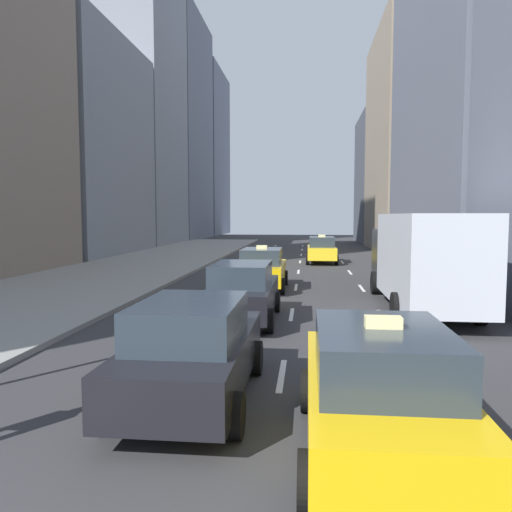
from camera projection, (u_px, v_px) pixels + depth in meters
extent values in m
cube|color=gray|center=(136.00, 267.00, 29.48)|extent=(8.00, 66.00, 0.15)
cube|color=white|center=(142.00, 370.00, 9.95)|extent=(0.12, 2.00, 0.01)
cube|color=white|center=(204.00, 313.00, 15.90)|extent=(0.12, 2.00, 0.01)
cube|color=white|center=(232.00, 286.00, 21.85)|extent=(0.12, 2.00, 0.01)
cube|color=white|center=(248.00, 271.00, 27.80)|extent=(0.12, 2.00, 0.01)
cube|color=white|center=(259.00, 261.00, 33.75)|extent=(0.12, 2.00, 0.01)
cube|color=white|center=(266.00, 255.00, 39.70)|extent=(0.12, 2.00, 0.01)
cube|color=white|center=(271.00, 249.00, 45.65)|extent=(0.12, 2.00, 0.01)
cube|color=white|center=(276.00, 246.00, 51.60)|extent=(0.12, 2.00, 0.01)
cube|color=white|center=(282.00, 375.00, 9.67)|extent=(0.12, 2.00, 0.01)
cube|color=white|center=(292.00, 314.00, 15.62)|extent=(0.12, 2.00, 0.01)
cube|color=white|center=(296.00, 287.00, 21.57)|extent=(0.12, 2.00, 0.01)
cube|color=white|center=(298.00, 272.00, 27.51)|extent=(0.12, 2.00, 0.01)
cube|color=white|center=(300.00, 262.00, 33.46)|extent=(0.12, 2.00, 0.01)
cube|color=white|center=(301.00, 255.00, 39.41)|extent=(0.12, 2.00, 0.01)
cube|color=white|center=(302.00, 250.00, 45.36)|extent=(0.12, 2.00, 0.01)
cube|color=white|center=(303.00, 246.00, 51.31)|extent=(0.12, 2.00, 0.01)
cube|color=white|center=(430.00, 380.00, 9.38)|extent=(0.12, 2.00, 0.01)
cube|color=white|center=(383.00, 316.00, 15.33)|extent=(0.12, 2.00, 0.01)
cube|color=white|center=(362.00, 288.00, 21.28)|extent=(0.12, 2.00, 0.01)
cube|color=white|center=(350.00, 272.00, 27.23)|extent=(0.12, 2.00, 0.01)
cube|color=white|center=(342.00, 262.00, 33.18)|extent=(0.12, 2.00, 0.01)
cube|color=white|center=(337.00, 255.00, 39.13)|extent=(0.12, 2.00, 0.01)
cube|color=white|center=(333.00, 250.00, 45.07)|extent=(0.12, 2.00, 0.01)
cube|color=white|center=(330.00, 246.00, 51.02)|extent=(0.12, 2.00, 0.01)
cube|color=gray|center=(89.00, 147.00, 39.00)|extent=(6.00, 14.56, 16.87)
cube|color=gray|center=(145.00, 75.00, 52.06)|extent=(6.00, 12.68, 35.60)
cube|color=slate|center=(180.00, 129.00, 66.66)|extent=(6.00, 15.51, 29.30)
cube|color=slate|center=(205.00, 154.00, 82.90)|extent=(6.00, 15.48, 26.72)
cube|color=slate|center=(476.00, 33.00, 26.71)|extent=(6.00, 16.93, 25.72)
cube|color=gray|center=(410.00, 141.00, 44.01)|extent=(6.00, 15.56, 19.33)
cube|color=#4C515B|center=(385.00, 180.00, 58.08)|extent=(6.00, 11.48, 14.52)
cube|color=yellow|center=(378.00, 401.00, 6.40)|extent=(1.80, 4.40, 0.76)
cube|color=#28333D|center=(383.00, 354.00, 6.08)|extent=(1.58, 2.29, 0.64)
cube|color=#F2E599|center=(383.00, 322.00, 6.05)|extent=(0.44, 0.20, 0.14)
cylinder|color=black|center=(308.00, 391.00, 7.87)|extent=(0.22, 0.66, 0.66)
cylinder|color=black|center=(425.00, 395.00, 7.69)|extent=(0.22, 0.66, 0.66)
cylinder|color=black|center=(308.00, 482.00, 5.17)|extent=(0.22, 0.66, 0.66)
cylinder|color=black|center=(489.00, 492.00, 4.99)|extent=(0.22, 0.66, 0.66)
cube|color=yellow|center=(262.00, 272.00, 20.98)|extent=(1.80, 4.40, 0.76)
cube|color=#28333D|center=(262.00, 256.00, 20.66)|extent=(1.58, 2.29, 0.64)
cube|color=#F2E599|center=(262.00, 247.00, 20.63)|extent=(0.44, 0.20, 0.14)
cylinder|color=black|center=(245.00, 277.00, 22.46)|extent=(0.22, 0.66, 0.66)
cylinder|color=black|center=(285.00, 278.00, 22.27)|extent=(0.22, 0.66, 0.66)
cylinder|color=black|center=(237.00, 286.00, 19.75)|extent=(0.22, 0.66, 0.66)
cylinder|color=black|center=(282.00, 286.00, 19.57)|extent=(0.22, 0.66, 0.66)
cube|color=yellow|center=(321.00, 252.00, 32.61)|extent=(1.80, 4.40, 0.76)
cube|color=#28333D|center=(322.00, 242.00, 32.29)|extent=(1.58, 2.29, 0.64)
cube|color=#F2E599|center=(322.00, 236.00, 32.26)|extent=(0.44, 0.20, 0.14)
cylinder|color=black|center=(308.00, 256.00, 34.09)|extent=(0.22, 0.66, 0.66)
cylinder|color=black|center=(334.00, 256.00, 33.90)|extent=(0.22, 0.66, 0.66)
cylinder|color=black|center=(308.00, 260.00, 31.38)|extent=(0.22, 0.66, 0.66)
cylinder|color=black|center=(336.00, 260.00, 31.20)|extent=(0.22, 0.66, 0.66)
cube|color=black|center=(194.00, 358.00, 8.37)|extent=(1.80, 4.56, 0.75)
cube|color=#28333D|center=(190.00, 321.00, 8.04)|extent=(1.58, 2.37, 0.64)
cylinder|color=black|center=(166.00, 355.00, 9.89)|extent=(0.22, 0.66, 0.66)
cylinder|color=black|center=(256.00, 358.00, 9.71)|extent=(0.22, 0.66, 0.66)
cylinder|color=black|center=(110.00, 410.00, 7.09)|extent=(0.22, 0.66, 0.66)
cylinder|color=black|center=(235.00, 415.00, 6.90)|extent=(0.22, 0.66, 0.66)
cube|color=black|center=(243.00, 297.00, 14.64)|extent=(1.80, 4.68, 0.76)
cube|color=#28333D|center=(242.00, 274.00, 14.31)|extent=(1.58, 2.43, 0.64)
cylinder|color=black|center=(221.00, 301.00, 16.21)|extent=(0.22, 0.66, 0.66)
cylinder|color=black|center=(276.00, 302.00, 16.02)|extent=(0.22, 0.66, 0.66)
cylinder|color=black|center=(203.00, 319.00, 13.33)|extent=(0.22, 0.66, 0.66)
cylinder|color=black|center=(270.00, 321.00, 13.15)|extent=(0.22, 0.66, 0.66)
cube|color=#262628|center=(403.00, 256.00, 19.48)|extent=(2.10, 2.40, 2.10)
cube|color=#28333D|center=(398.00, 247.00, 20.60)|extent=(1.90, 0.10, 0.90)
cube|color=silver|center=(429.00, 258.00, 15.29)|extent=(2.30, 6.00, 2.70)
cylinder|color=black|center=(375.00, 283.00, 19.67)|extent=(0.28, 0.90, 0.90)
cylinder|color=black|center=(430.00, 283.00, 19.46)|extent=(0.28, 0.90, 0.90)
cylinder|color=black|center=(397.00, 308.00, 14.33)|extent=(0.28, 0.90, 0.90)
cylinder|color=black|center=(480.00, 309.00, 14.09)|extent=(0.28, 0.90, 0.90)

